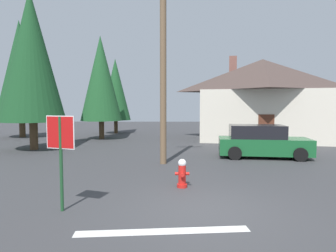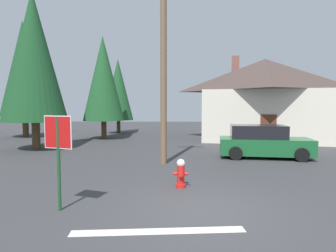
{
  "view_description": "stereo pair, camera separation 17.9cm",
  "coord_description": "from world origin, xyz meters",
  "px_view_note": "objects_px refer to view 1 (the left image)",
  "views": [
    {
      "loc": [
        -0.76,
        -7.02,
        2.55
      ],
      "look_at": [
        -0.98,
        4.7,
        1.74
      ],
      "focal_mm": 31.01,
      "sensor_mm": 36.0,
      "label": 1
    },
    {
      "loc": [
        -0.58,
        -7.01,
        2.55
      ],
      "look_at": [
        -0.98,
        4.7,
        1.74
      ],
      "focal_mm": 31.01,
      "sensor_mm": 36.0,
      "label": 2
    }
  ],
  "objects_px": {
    "utility_pole": "(163,66)",
    "pine_tree_far_center": "(101,79)",
    "house": "(262,98)",
    "parked_car": "(262,142)",
    "fire_hydrant": "(182,173)",
    "pine_tree_mid_left": "(115,90)",
    "stop_sign_near": "(61,143)",
    "pine_tree_short_left": "(20,69)",
    "pine_tree_tall_left": "(31,56)"
  },
  "relations": [
    {
      "from": "house",
      "to": "fire_hydrant",
      "type": "bearing_deg",
      "value": -115.84
    },
    {
      "from": "fire_hydrant",
      "to": "house",
      "type": "height_order",
      "value": "house"
    },
    {
      "from": "fire_hydrant",
      "to": "pine_tree_tall_left",
      "type": "bearing_deg",
      "value": 137.5
    },
    {
      "from": "stop_sign_near",
      "to": "pine_tree_short_left",
      "type": "xyz_separation_m",
      "value": [
        -9.67,
        16.54,
        3.87
      ]
    },
    {
      "from": "pine_tree_short_left",
      "to": "stop_sign_near",
      "type": "bearing_deg",
      "value": -59.7
    },
    {
      "from": "utility_pole",
      "to": "fire_hydrant",
      "type": "bearing_deg",
      "value": -79.01
    },
    {
      "from": "utility_pole",
      "to": "house",
      "type": "relative_size",
      "value": 0.77
    },
    {
      "from": "parked_car",
      "to": "pine_tree_far_center",
      "type": "relative_size",
      "value": 0.57
    },
    {
      "from": "pine_tree_mid_left",
      "to": "pine_tree_short_left",
      "type": "xyz_separation_m",
      "value": [
        -6.97,
        -3.56,
        1.47
      ]
    },
    {
      "from": "utility_pole",
      "to": "house",
      "type": "bearing_deg",
      "value": 53.13
    },
    {
      "from": "fire_hydrant",
      "to": "pine_tree_short_left",
      "type": "bearing_deg",
      "value": 131.21
    },
    {
      "from": "utility_pole",
      "to": "parked_car",
      "type": "relative_size",
      "value": 1.8
    },
    {
      "from": "pine_tree_tall_left",
      "to": "pine_tree_far_center",
      "type": "bearing_deg",
      "value": 65.21
    },
    {
      "from": "stop_sign_near",
      "to": "fire_hydrant",
      "type": "height_order",
      "value": "stop_sign_near"
    },
    {
      "from": "house",
      "to": "pine_tree_short_left",
      "type": "xyz_separation_m",
      "value": [
        -19.06,
        1.19,
        2.39
      ]
    },
    {
      "from": "stop_sign_near",
      "to": "pine_tree_far_center",
      "type": "relative_size",
      "value": 0.29
    },
    {
      "from": "fire_hydrant",
      "to": "parked_car",
      "type": "relative_size",
      "value": 0.2
    },
    {
      "from": "utility_pole",
      "to": "parked_car",
      "type": "bearing_deg",
      "value": 19.44
    },
    {
      "from": "pine_tree_mid_left",
      "to": "pine_tree_far_center",
      "type": "xyz_separation_m",
      "value": [
        -0.18,
        -4.67,
        0.58
      ]
    },
    {
      "from": "utility_pole",
      "to": "pine_tree_mid_left",
      "type": "relative_size",
      "value": 1.18
    },
    {
      "from": "stop_sign_near",
      "to": "house",
      "type": "relative_size",
      "value": 0.22
    },
    {
      "from": "utility_pole",
      "to": "house",
      "type": "xyz_separation_m",
      "value": [
        7.14,
        9.52,
        -1.11
      ]
    },
    {
      "from": "stop_sign_near",
      "to": "house",
      "type": "distance_m",
      "value": 18.06
    },
    {
      "from": "parked_car",
      "to": "pine_tree_tall_left",
      "type": "relative_size",
      "value": 0.49
    },
    {
      "from": "stop_sign_near",
      "to": "pine_tree_tall_left",
      "type": "xyz_separation_m",
      "value": [
        -5.46,
        9.84,
        3.74
      ]
    },
    {
      "from": "pine_tree_mid_left",
      "to": "pine_tree_far_center",
      "type": "bearing_deg",
      "value": -92.21
    },
    {
      "from": "pine_tree_mid_left",
      "to": "pine_tree_short_left",
      "type": "distance_m",
      "value": 7.97
    },
    {
      "from": "parked_car",
      "to": "pine_tree_far_center",
      "type": "height_order",
      "value": "pine_tree_far_center"
    },
    {
      "from": "utility_pole",
      "to": "stop_sign_near",
      "type": "bearing_deg",
      "value": -111.11
    },
    {
      "from": "pine_tree_far_center",
      "to": "fire_hydrant",
      "type": "bearing_deg",
      "value": -66.3
    },
    {
      "from": "stop_sign_near",
      "to": "pine_tree_tall_left",
      "type": "bearing_deg",
      "value": 119.03
    },
    {
      "from": "fire_hydrant",
      "to": "parked_car",
      "type": "xyz_separation_m",
      "value": [
        4.1,
        5.43,
        0.33
      ]
    },
    {
      "from": "utility_pole",
      "to": "pine_tree_far_center",
      "type": "distance_m",
      "value": 10.89
    },
    {
      "from": "parked_car",
      "to": "pine_tree_tall_left",
      "type": "height_order",
      "value": "pine_tree_tall_left"
    },
    {
      "from": "house",
      "to": "utility_pole",
      "type": "bearing_deg",
      "value": -126.87
    },
    {
      "from": "fire_hydrant",
      "to": "pine_tree_far_center",
      "type": "height_order",
      "value": "pine_tree_far_center"
    },
    {
      "from": "parked_car",
      "to": "pine_tree_short_left",
      "type": "distance_m",
      "value": 19.6
    },
    {
      "from": "house",
      "to": "pine_tree_far_center",
      "type": "bearing_deg",
      "value": 179.62
    },
    {
      "from": "pine_tree_far_center",
      "to": "pine_tree_mid_left",
      "type": "bearing_deg",
      "value": 87.79
    },
    {
      "from": "fire_hydrant",
      "to": "pine_tree_far_center",
      "type": "bearing_deg",
      "value": 113.7
    },
    {
      "from": "pine_tree_short_left",
      "to": "pine_tree_far_center",
      "type": "relative_size",
      "value": 1.19
    },
    {
      "from": "house",
      "to": "parked_car",
      "type": "distance_m",
      "value": 8.49
    },
    {
      "from": "utility_pole",
      "to": "pine_tree_short_left",
      "type": "distance_m",
      "value": 16.08
    },
    {
      "from": "house",
      "to": "pine_tree_tall_left",
      "type": "relative_size",
      "value": 1.15
    },
    {
      "from": "house",
      "to": "pine_tree_far_center",
      "type": "relative_size",
      "value": 1.34
    },
    {
      "from": "pine_tree_tall_left",
      "to": "pine_tree_mid_left",
      "type": "bearing_deg",
      "value": 74.93
    },
    {
      "from": "house",
      "to": "parked_car",
      "type": "bearing_deg",
      "value": -106.5
    },
    {
      "from": "pine_tree_mid_left",
      "to": "pine_tree_far_center",
      "type": "height_order",
      "value": "pine_tree_far_center"
    },
    {
      "from": "pine_tree_far_center",
      "to": "parked_car",
      "type": "bearing_deg",
      "value": -38.43
    },
    {
      "from": "utility_pole",
      "to": "pine_tree_tall_left",
      "type": "xyz_separation_m",
      "value": [
        -7.71,
        4.0,
        1.15
      ]
    }
  ]
}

